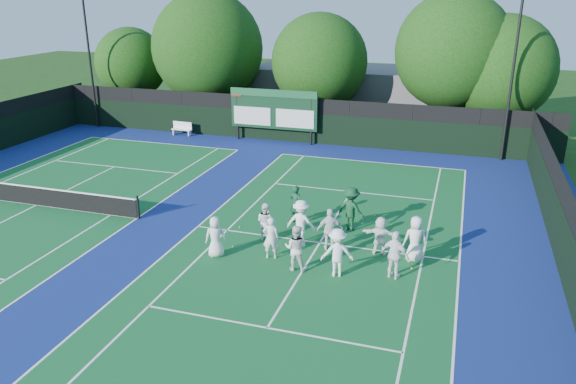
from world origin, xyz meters
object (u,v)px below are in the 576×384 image
(tennis_net, at_px, (35,196))
(coach_left, at_px, (296,204))
(scoreboard, at_px, (273,110))
(bench, at_px, (182,128))

(tennis_net, height_order, coach_left, coach_left)
(tennis_net, bearing_deg, scoreboard, 64.40)
(scoreboard, relative_size, coach_left, 3.43)
(tennis_net, bearing_deg, coach_left, 7.77)
(bench, bearing_deg, tennis_net, -90.97)
(tennis_net, height_order, bench, tennis_net)
(bench, bearing_deg, coach_left, -46.03)
(tennis_net, distance_m, bench, 14.37)
(scoreboard, xyz_separation_m, coach_left, (5.48, -12.88, -1.32))
(scoreboard, distance_m, bench, 6.95)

